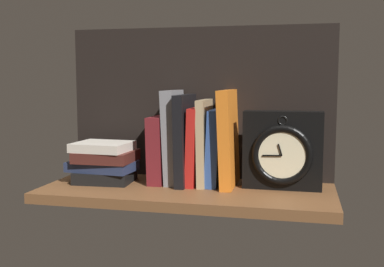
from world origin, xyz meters
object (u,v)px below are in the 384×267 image
Objects in this scene: book_black_skeptic at (185,139)px; book_blue_modern at (216,148)px; framed_clock at (282,151)px; book_red_requiem at (196,146)px; book_orange_pandolfini at (228,138)px; book_tan_shortstories at (205,142)px; book_maroon_dawkins at (160,149)px; book_stack_side at (104,162)px; book_gray_chess at (174,137)px.

book_blue_modern is (8.07, -0.00, -1.93)cm from book_black_skeptic.
framed_clock is (17.08, -0.96, -0.18)cm from book_blue_modern.
framed_clock is at bearing -2.45° from book_red_requiem.
book_orange_pandolfini is (3.34, 0.00, 2.56)cm from book_blue_modern.
framed_clock is (19.96, -0.96, -1.47)cm from book_tan_shortstories.
book_red_requiem is 5.36cm from book_blue_modern.
framed_clock is at bearing -2.19° from book_black_skeptic.
book_maroon_dawkins is at bearing -180.00° from book_black_skeptic.
framed_clock is 1.09× the size of book_stack_side.
book_black_skeptic is (7.02, 0.00, 2.90)cm from book_maroon_dawkins.
book_blue_modern is (15.09, 0.00, 0.96)cm from book_maroon_dawkins.
book_gray_chess reaches higher than framed_clock.
book_blue_modern is at bearing 0.00° from book_gray_chess.
book_tan_shortstories is at bearing 180.00° from book_orange_pandolfini.
book_orange_pandolfini reaches higher than book_tan_shortstories.
book_red_requiem is at bearing -0.00° from book_black_skeptic.
book_stack_side is at bearing -176.51° from framed_clock.
book_tan_shortstories is at bearing 0.00° from book_red_requiem.
book_tan_shortstories reaches higher than framed_clock.
book_stack_side is (-46.55, -2.84, -4.16)cm from framed_clock.
book_tan_shortstories reaches higher than book_red_requiem.
book_orange_pandolfini reaches higher than book_red_requiem.
book_gray_chess is at bearing 0.00° from book_maroon_dawkins.
book_stack_side is (-26.59, -3.80, -5.63)cm from book_tan_shortstories.
book_gray_chess is at bearing -180.00° from book_black_skeptic.
book_gray_chess reaches higher than book_red_requiem.
book_stack_side is at bearing -172.65° from book_blue_modern.
book_gray_chess is 1.05× the size of book_black_skeptic.
book_black_skeptic reaches higher than book_stack_side.
book_blue_modern reaches higher than book_maroon_dawkins.
book_tan_shortstories is 6.34cm from book_orange_pandolfini.
book_red_requiem is at bearing 0.00° from book_gray_chess.
book_gray_chess is at bearing 180.00° from book_blue_modern.
book_maroon_dawkins is 0.75× the size of book_black_skeptic.
book_maroon_dawkins is 15.12cm from book_blue_modern.
book_black_skeptic reaches higher than book_red_requiem.
book_blue_modern is 0.79× the size of book_orange_pandolfini.
book_red_requiem is at bearing 8.96° from book_stack_side.
book_maroon_dawkins is at bearing 180.00° from book_blue_modern.
framed_clock is at bearing -2.76° from book_tan_shortstories.
book_maroon_dawkins is 12.42cm from book_tan_shortstories.
book_blue_modern is (11.25, 0.00, -2.49)cm from book_gray_chess.
book_gray_chess is 1.36× the size of book_stack_side.
book_orange_pandolfini is 14.05cm from framed_clock.
book_orange_pandolfini is at bearing 0.00° from book_maroon_dawkins.
book_gray_chess is 6.32cm from book_red_requiem.
book_gray_chess is 0.99× the size of book_orange_pandolfini.
book_blue_modern and framed_clock have the same top height.
book_red_requiem is 22.46cm from framed_clock.
book_black_skeptic is 5.23cm from book_tan_shortstories.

